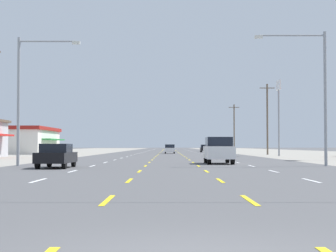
{
  "coord_description": "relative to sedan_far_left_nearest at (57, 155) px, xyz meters",
  "views": [
    {
      "loc": [
        -0.26,
        -6.43,
        1.35
      ],
      "look_at": [
        -0.29,
        50.18,
        3.39
      ],
      "focal_mm": 58.14,
      "sensor_mm": 36.0,
      "label": 1
    }
  ],
  "objects": [
    {
      "name": "storefront_left_row_2",
      "position": [
        -18.82,
        56.31,
        1.44
      ],
      "size": [
        13.99,
        16.9,
        4.34
      ],
      "color": "silver",
      "rests_on": "ground"
    },
    {
      "name": "lane_markings",
      "position": [
        7.01,
        78.05,
        -0.75
      ],
      "size": [
        10.64,
        227.6,
        0.01
      ],
      "color": "white",
      "rests_on": "ground"
    },
    {
      "name": "streetlight_left_row_0",
      "position": [
        -2.67,
        2.93,
        4.25
      ],
      "size": [
        4.15,
        0.26,
        8.52
      ],
      "color": "gray",
      "rests_on": "ground"
    },
    {
      "name": "hatchback_center_turn_midfar",
      "position": [
        7.06,
        58.94,
        0.03
      ],
      "size": [
        1.72,
        3.9,
        1.54
      ],
      "color": "white",
      "rests_on": "ground"
    },
    {
      "name": "utility_pole_right_row_2",
      "position": [
        20.36,
        78.71,
        4.35
      ],
      "size": [
        2.2,
        0.26,
        9.82
      ],
      "color": "brown",
      "rests_on": "ground"
    },
    {
      "name": "utility_pole_right_row_1",
      "position": [
        21.4,
        47.07,
        4.67
      ],
      "size": [
        2.2,
        0.26,
        10.45
      ],
      "color": "brown",
      "rests_on": "ground"
    },
    {
      "name": "pole_sign_right_row_2",
      "position": [
        21.16,
        37.63,
        6.5
      ],
      "size": [
        0.24,
        2.11,
        9.84
      ],
      "color": "gray",
      "rests_on": "ground"
    },
    {
      "name": "suv_inner_right_near",
      "position": [
        10.53,
        7.63,
        0.27
      ],
      "size": [
        1.98,
        4.9,
        1.98
      ],
      "color": "white",
      "rests_on": "ground"
    },
    {
      "name": "streetlight_right_row_0",
      "position": [
        16.61,
        2.93,
        4.53
      ],
      "size": [
        4.75,
        0.26,
        8.92
      ],
      "color": "gray",
      "rests_on": "ground"
    },
    {
      "name": "sedan_far_left_nearest",
      "position": [
        0.0,
        0.0,
        0.0
      ],
      "size": [
        1.8,
        4.5,
        1.46
      ],
      "color": "black",
      "rests_on": "ground"
    },
    {
      "name": "ground_plane",
      "position": [
        7.01,
        39.55,
        -0.76
      ],
      "size": [
        572.0,
        572.0,
        0.0
      ],
      "primitive_type": "plane",
      "color": "#4C4C4F"
    },
    {
      "name": "sedan_far_right_mid",
      "position": [
        14.2,
        56.64,
        0.0
      ],
      "size": [
        1.8,
        4.5,
        1.46
      ],
      "color": "navy",
      "rests_on": "ground"
    },
    {
      "name": "hatchback_far_right_far",
      "position": [
        14.22,
        77.76,
        0.03
      ],
      "size": [
        1.72,
        3.9,
        1.54
      ],
      "color": "black",
      "rests_on": "ground"
    }
  ]
}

